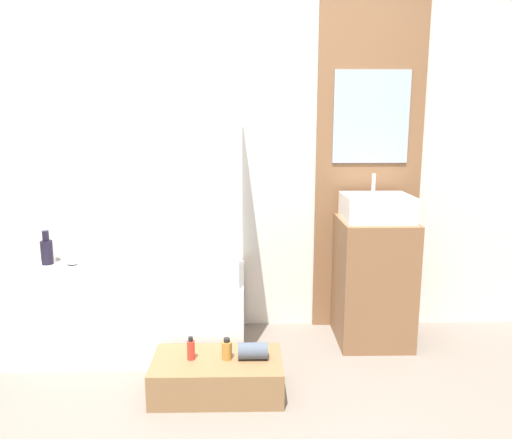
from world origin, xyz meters
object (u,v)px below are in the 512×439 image
object	(u,v)px
bathtub	(133,310)
vase_round_light	(72,256)
bottle_soap_primary	(191,349)
sink	(377,207)
wooden_step_bench	(217,375)
bottle_soap_secondary	(227,350)
vase_tall_dark	(47,251)

from	to	relation	value
bathtub	vase_round_light	distance (m)	0.59
vase_round_light	bottle_soap_primary	world-z (taller)	vase_round_light
sink	vase_round_light	size ratio (longest dim) A/B	3.57
wooden_step_bench	vase_round_light	size ratio (longest dim) A/B	5.88
bottle_soap_secondary	vase_tall_dark	bearing A→B (deg)	146.75
vase_tall_dark	bottle_soap_primary	world-z (taller)	vase_tall_dark
vase_tall_dark	wooden_step_bench	bearing A→B (deg)	-34.39
vase_round_light	bottle_soap_primary	bearing A→B (deg)	-42.21
bottle_soap_primary	bottle_soap_secondary	size ratio (longest dim) A/B	1.07
wooden_step_bench	sink	distance (m)	1.45
wooden_step_bench	bottle_soap_primary	xyz separation A→B (m)	(-0.14, 0.00, 0.15)
vase_tall_dark	vase_round_light	world-z (taller)	vase_tall_dark
wooden_step_bench	bottle_soap_primary	bearing A→B (deg)	180.00
vase_tall_dark	bottle_soap_secondary	world-z (taller)	vase_tall_dark
bottle_soap_secondary	bathtub	bearing A→B (deg)	137.50
sink	vase_tall_dark	size ratio (longest dim) A/B	1.82
vase_tall_dark	vase_round_light	xyz separation A→B (m)	(0.18, -0.02, -0.04)
bathtub	bottle_soap_secondary	distance (m)	0.85
bathtub	vase_tall_dark	bearing A→B (deg)	158.46
bathtub	sink	size ratio (longest dim) A/B	3.37
vase_round_light	bottle_soap_primary	xyz separation A→B (m)	(0.89, -0.81, -0.30)
vase_tall_dark	bottle_soap_secondary	bearing A→B (deg)	-33.25
bathtub	wooden_step_bench	distance (m)	0.83
bottle_soap_primary	bottle_soap_secondary	distance (m)	0.19
wooden_step_bench	sink	bearing A→B (deg)	33.09
wooden_step_bench	bottle_soap_primary	size ratio (longest dim) A/B	5.52
wooden_step_bench	bottle_soap_primary	distance (m)	0.21
bottle_soap_primary	bottle_soap_secondary	xyz separation A→B (m)	(0.19, 0.00, -0.00)
wooden_step_bench	vase_tall_dark	size ratio (longest dim) A/B	3.00
sink	vase_round_light	distance (m)	2.07
bathtub	vase_tall_dark	world-z (taller)	vase_tall_dark
bathtub	sink	distance (m)	1.71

